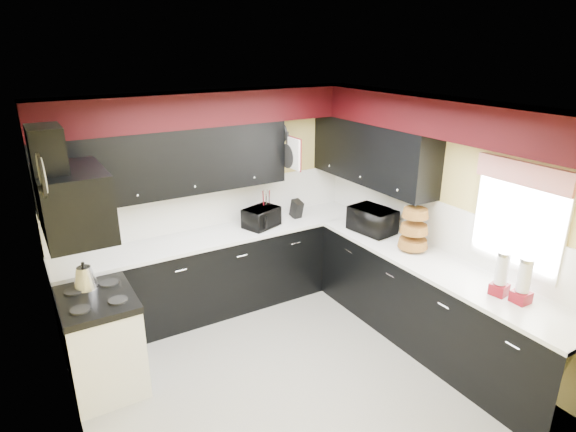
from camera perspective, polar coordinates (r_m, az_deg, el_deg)
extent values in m
plane|color=gray|center=(4.81, 0.18, -18.38)|extent=(3.60, 3.60, 0.00)
cube|color=#E0C666|center=(5.67, -9.20, 1.88)|extent=(3.60, 0.06, 2.50)
cube|color=#E0C666|center=(5.24, 17.33, -0.31)|extent=(0.06, 3.60, 2.50)
cube|color=#E0C666|center=(3.67, -25.09, -10.31)|extent=(0.06, 3.60, 2.50)
cube|color=white|center=(3.80, 0.22, 12.64)|extent=(3.60, 3.60, 0.06)
cube|color=black|center=(5.71, -7.62, -6.57)|extent=(3.60, 0.60, 0.90)
cube|color=black|center=(5.19, 16.59, -10.22)|extent=(0.60, 3.00, 0.90)
cube|color=white|center=(5.52, -7.84, -2.20)|extent=(3.62, 0.64, 0.04)
cube|color=white|center=(4.97, 17.12, -5.53)|extent=(0.64, 3.02, 0.04)
cube|color=white|center=(5.68, -9.13, 1.28)|extent=(3.60, 0.02, 0.50)
cube|color=white|center=(5.25, 17.19, -0.94)|extent=(0.02, 3.60, 0.50)
cube|color=black|center=(5.21, -13.94, 6.22)|extent=(2.60, 0.35, 0.70)
cube|color=black|center=(5.59, 9.88, 7.43)|extent=(0.35, 1.80, 0.70)
cube|color=black|center=(5.27, -9.10, 12.53)|extent=(3.60, 0.36, 0.35)
cube|color=black|center=(4.74, 18.79, 10.92)|extent=(0.36, 3.24, 0.35)
cube|color=white|center=(4.75, -21.07, -14.06)|extent=(0.60, 0.75, 0.86)
cube|color=black|center=(4.52, -21.80, -9.19)|extent=(0.62, 0.77, 0.06)
cube|color=black|center=(4.18, -24.01, 1.44)|extent=(0.50, 0.78, 0.55)
cube|color=black|center=(4.07, -26.65, 6.73)|extent=(0.24, 0.40, 0.40)
cube|color=red|center=(4.47, 26.10, 4.53)|extent=(0.04, 0.88, 0.20)
cube|color=white|center=(5.45, 0.67, 7.40)|extent=(0.03, 0.26, 0.35)
imported|color=black|center=(5.61, -3.11, -0.16)|extent=(0.49, 0.45, 0.23)
imported|color=black|center=(5.53, 10.00, -0.48)|extent=(0.41, 0.55, 0.28)
cylinder|color=silver|center=(5.73, -2.56, 0.00)|extent=(0.22, 0.22, 0.18)
cube|color=black|center=(5.90, 1.01, 0.83)|extent=(0.10, 0.14, 0.22)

